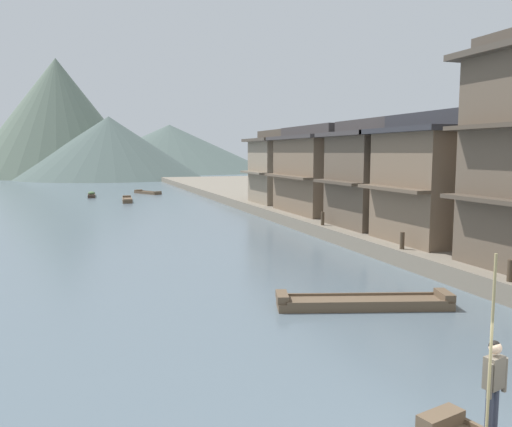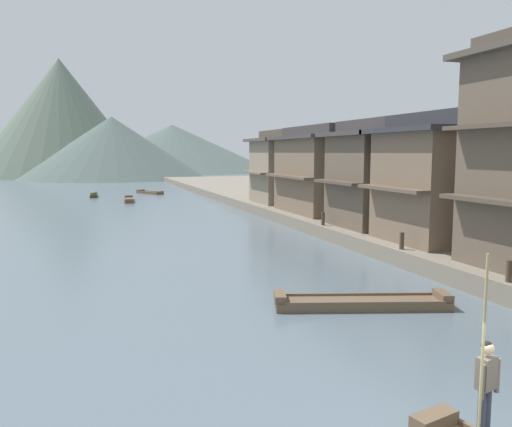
{
  "view_description": "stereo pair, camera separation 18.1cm",
  "coord_description": "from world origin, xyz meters",
  "px_view_note": "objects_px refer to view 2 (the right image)",
  "views": [
    {
      "loc": [
        -6.11,
        -5.44,
        5.04
      ],
      "look_at": [
        2.52,
        20.28,
        1.83
      ],
      "focal_mm": 36.44,
      "sensor_mm": 36.0,
      "label": 1
    },
    {
      "loc": [
        -5.94,
        -5.5,
        5.04
      ],
      "look_at": [
        2.52,
        20.28,
        1.83
      ],
      "focal_mm": 36.44,
      "sensor_mm": 36.0,
      "label": 2
    }
  ],
  "objects_px": {
    "boat_moored_second": "(94,195)",
    "mooring_post_dock_mid": "(402,241)",
    "mooring_post_dock_near": "(509,271)",
    "boat_moored_far": "(362,303)",
    "house_waterfront_end": "(287,167)",
    "house_waterfront_tall": "(438,179)",
    "mooring_post_dock_far": "(323,219)",
    "boat_moored_third": "(150,193)",
    "boatman_person": "(486,379)",
    "house_waterfront_far": "(318,170)",
    "boat_moored_nearest": "(129,200)",
    "house_waterfront_narrow": "(377,174)"
  },
  "relations": [
    {
      "from": "boat_moored_far",
      "to": "mooring_post_dock_far",
      "type": "relative_size",
      "value": 7.29
    },
    {
      "from": "boat_moored_far",
      "to": "house_waterfront_tall",
      "type": "xyz_separation_m",
      "value": [
        7.68,
        6.39,
        3.6
      ]
    },
    {
      "from": "boat_moored_nearest",
      "to": "boat_moored_second",
      "type": "bearing_deg",
      "value": 114.83
    },
    {
      "from": "boatman_person",
      "to": "boat_moored_far",
      "type": "bearing_deg",
      "value": 72.88
    },
    {
      "from": "house_waterfront_tall",
      "to": "boat_moored_far",
      "type": "bearing_deg",
      "value": -140.25
    },
    {
      "from": "house_waterfront_far",
      "to": "mooring_post_dock_mid",
      "type": "height_order",
      "value": "house_waterfront_far"
    },
    {
      "from": "boatman_person",
      "to": "mooring_post_dock_far",
      "type": "height_order",
      "value": "boatman_person"
    },
    {
      "from": "house_waterfront_tall",
      "to": "mooring_post_dock_far",
      "type": "distance_m",
      "value": 7.75
    },
    {
      "from": "boatman_person",
      "to": "boat_moored_nearest",
      "type": "height_order",
      "value": "boatman_person"
    },
    {
      "from": "boat_moored_far",
      "to": "house_waterfront_end",
      "type": "xyz_separation_m",
      "value": [
        8.05,
        26.95,
        3.59
      ]
    },
    {
      "from": "house_waterfront_far",
      "to": "boat_moored_second",
      "type": "bearing_deg",
      "value": 118.02
    },
    {
      "from": "boat_moored_nearest",
      "to": "house_waterfront_far",
      "type": "relative_size",
      "value": 0.6
    },
    {
      "from": "boat_moored_nearest",
      "to": "boat_moored_third",
      "type": "relative_size",
      "value": 1.13
    },
    {
      "from": "house_waterfront_narrow",
      "to": "mooring_post_dock_mid",
      "type": "bearing_deg",
      "value": -112.49
    },
    {
      "from": "boat_moored_far",
      "to": "house_waterfront_far",
      "type": "height_order",
      "value": "house_waterfront_far"
    },
    {
      "from": "house_waterfront_narrow",
      "to": "boat_moored_far",
      "type": "bearing_deg",
      "value": -122.92
    },
    {
      "from": "house_waterfront_tall",
      "to": "house_waterfront_end",
      "type": "xyz_separation_m",
      "value": [
        0.37,
        20.56,
        -0.0
      ]
    },
    {
      "from": "boat_moored_third",
      "to": "boat_moored_far",
      "type": "bearing_deg",
      "value": -88.87
    },
    {
      "from": "boat_moored_second",
      "to": "house_waterfront_tall",
      "type": "height_order",
      "value": "house_waterfront_tall"
    },
    {
      "from": "mooring_post_dock_mid",
      "to": "mooring_post_dock_far",
      "type": "distance_m",
      "value": 8.07
    },
    {
      "from": "boat_moored_far",
      "to": "mooring_post_dock_mid",
      "type": "distance_m",
      "value": 7.08
    },
    {
      "from": "boatman_person",
      "to": "house_waterfront_far",
      "type": "height_order",
      "value": "house_waterfront_far"
    },
    {
      "from": "boat_moored_second",
      "to": "house_waterfront_tall",
      "type": "xyz_separation_m",
      "value": [
        15.26,
        -41.24,
        3.57
      ]
    },
    {
      "from": "mooring_post_dock_mid",
      "to": "mooring_post_dock_far",
      "type": "height_order",
      "value": "mooring_post_dock_far"
    },
    {
      "from": "house_waterfront_narrow",
      "to": "house_waterfront_far",
      "type": "bearing_deg",
      "value": 91.79
    },
    {
      "from": "mooring_post_dock_near",
      "to": "house_waterfront_far",
      "type": "bearing_deg",
      "value": 82.83
    },
    {
      "from": "boatman_person",
      "to": "boat_moored_second",
      "type": "bearing_deg",
      "value": 95.13
    },
    {
      "from": "house_waterfront_narrow",
      "to": "house_waterfront_far",
      "type": "height_order",
      "value": "same"
    },
    {
      "from": "boatman_person",
      "to": "mooring_post_dock_mid",
      "type": "relative_size",
      "value": 3.99
    },
    {
      "from": "mooring_post_dock_near",
      "to": "mooring_post_dock_mid",
      "type": "relative_size",
      "value": 0.97
    },
    {
      "from": "boat_moored_second",
      "to": "mooring_post_dock_mid",
      "type": "height_order",
      "value": "mooring_post_dock_mid"
    },
    {
      "from": "house_waterfront_tall",
      "to": "boat_moored_nearest",
      "type": "bearing_deg",
      "value": 109.3
    },
    {
      "from": "house_waterfront_narrow",
      "to": "mooring_post_dock_near",
      "type": "relative_size",
      "value": 8.33
    },
    {
      "from": "boatman_person",
      "to": "boat_moored_second",
      "type": "distance_m",
      "value": 56.17
    },
    {
      "from": "boat_moored_nearest",
      "to": "house_waterfront_end",
      "type": "height_order",
      "value": "house_waterfront_end"
    },
    {
      "from": "boat_moored_second",
      "to": "boatman_person",
      "type": "bearing_deg",
      "value": -84.87
    },
    {
      "from": "boat_moored_third",
      "to": "mooring_post_dock_far",
      "type": "relative_size",
      "value": 5.51
    },
    {
      "from": "boat_moored_third",
      "to": "house_waterfront_tall",
      "type": "xyz_separation_m",
      "value": [
        8.66,
        -43.39,
        3.63
      ]
    },
    {
      "from": "boat_moored_third",
      "to": "boat_moored_far",
      "type": "xyz_separation_m",
      "value": [
        0.98,
        -49.78,
        0.03
      ]
    },
    {
      "from": "boat_moored_far",
      "to": "house_waterfront_narrow",
      "type": "height_order",
      "value": "house_waterfront_narrow"
    },
    {
      "from": "boatman_person",
      "to": "mooring_post_dock_far",
      "type": "xyz_separation_m",
      "value": [
        7.42,
        21.42,
        -0.38
      ]
    },
    {
      "from": "boat_moored_second",
      "to": "boat_moored_third",
      "type": "relative_size",
      "value": 1.05
    },
    {
      "from": "mooring_post_dock_mid",
      "to": "boat_moored_nearest",
      "type": "bearing_deg",
      "value": 104.41
    },
    {
      "from": "boat_moored_far",
      "to": "house_waterfront_end",
      "type": "distance_m",
      "value": 28.35
    },
    {
      "from": "mooring_post_dock_far",
      "to": "house_waterfront_far",
      "type": "bearing_deg",
      "value": 67.66
    },
    {
      "from": "house_waterfront_far",
      "to": "boat_moored_far",
      "type": "bearing_deg",
      "value": -110.99
    },
    {
      "from": "boat_moored_nearest",
      "to": "mooring_post_dock_far",
      "type": "distance_m",
      "value": 28.7
    },
    {
      "from": "house_waterfront_end",
      "to": "house_waterfront_narrow",
      "type": "bearing_deg",
      "value": -91.4
    },
    {
      "from": "house_waterfront_tall",
      "to": "house_waterfront_far",
      "type": "bearing_deg",
      "value": 91.05
    },
    {
      "from": "boat_moored_nearest",
      "to": "house_waterfront_far",
      "type": "distance_m",
      "value": 24.23
    }
  ]
}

